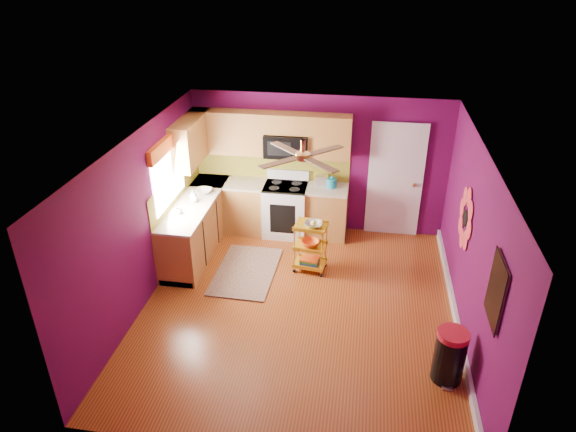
# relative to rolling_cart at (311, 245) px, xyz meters

# --- Properties ---
(ground) EXTENTS (5.00, 5.00, 0.00)m
(ground) POSITION_rel_rolling_cart_xyz_m (-0.04, -1.02, -0.47)
(ground) COLOR maroon
(ground) RESTS_ON ground
(room_envelope) EXTENTS (4.54, 5.04, 2.52)m
(room_envelope) POSITION_rel_rolling_cart_xyz_m (-0.02, -1.02, 1.17)
(room_envelope) COLOR #570943
(room_envelope) RESTS_ON ground
(lower_cabinets) EXTENTS (2.81, 2.31, 0.94)m
(lower_cabinets) POSITION_rel_rolling_cart_xyz_m (-1.39, 0.80, -0.03)
(lower_cabinets) COLOR #966029
(lower_cabinets) RESTS_ON ground
(electric_range) EXTENTS (0.76, 0.66, 1.13)m
(electric_range) POSITION_rel_rolling_cart_xyz_m (-0.59, 1.15, 0.02)
(electric_range) COLOR white
(electric_range) RESTS_ON ground
(upper_cabinetry) EXTENTS (2.80, 2.30, 1.26)m
(upper_cabinetry) POSITION_rel_rolling_cart_xyz_m (-1.29, 1.15, 1.33)
(upper_cabinetry) COLOR #966029
(upper_cabinetry) RESTS_ON ground
(left_window) EXTENTS (0.08, 1.35, 1.08)m
(left_window) POSITION_rel_rolling_cart_xyz_m (-2.26, 0.03, 1.27)
(left_window) COLOR white
(left_window) RESTS_ON ground
(panel_door) EXTENTS (0.95, 0.11, 2.15)m
(panel_door) POSITION_rel_rolling_cart_xyz_m (1.31, 1.45, 0.56)
(panel_door) COLOR white
(panel_door) RESTS_ON ground
(right_wall_art) EXTENTS (0.04, 2.74, 1.04)m
(right_wall_art) POSITION_rel_rolling_cart_xyz_m (2.18, -1.36, 0.98)
(right_wall_art) COLOR black
(right_wall_art) RESTS_ON ground
(ceiling_fan) EXTENTS (1.01, 1.01, 0.26)m
(ceiling_fan) POSITION_rel_rolling_cart_xyz_m (-0.04, -0.82, 1.82)
(ceiling_fan) COLOR #BF8C3F
(ceiling_fan) RESTS_ON ground
(shag_rug) EXTENTS (0.96, 1.53, 0.02)m
(shag_rug) POSITION_rel_rolling_cart_xyz_m (-1.02, -0.23, -0.45)
(shag_rug) COLOR black
(shag_rug) RESTS_ON ground
(rolling_cart) EXTENTS (0.55, 0.43, 0.91)m
(rolling_cart) POSITION_rel_rolling_cart_xyz_m (0.00, 0.00, 0.00)
(rolling_cart) COLOR gold
(rolling_cart) RESTS_ON ground
(trash_can) EXTENTS (0.42, 0.43, 0.71)m
(trash_can) POSITION_rel_rolling_cart_xyz_m (1.92, -2.11, -0.11)
(trash_can) COLOR black
(trash_can) RESTS_ON ground
(teal_kettle) EXTENTS (0.18, 0.18, 0.21)m
(teal_kettle) POSITION_rel_rolling_cart_xyz_m (0.21, 1.23, 0.56)
(teal_kettle) COLOR teal
(teal_kettle) RESTS_ON lower_cabinets
(toaster) EXTENTS (0.22, 0.15, 0.18)m
(toaster) POSITION_rel_rolling_cart_xyz_m (0.03, 1.29, 0.56)
(toaster) COLOR beige
(toaster) RESTS_ON lower_cabinets
(soap_bottle_a) EXTENTS (0.09, 0.09, 0.19)m
(soap_bottle_a) POSITION_rel_rolling_cart_xyz_m (-2.01, 0.32, 0.57)
(soap_bottle_a) COLOR #EA3F72
(soap_bottle_a) RESTS_ON lower_cabinets
(soap_bottle_b) EXTENTS (0.12, 0.12, 0.15)m
(soap_bottle_b) POSITION_rel_rolling_cart_xyz_m (-1.97, 0.28, 0.55)
(soap_bottle_b) COLOR white
(soap_bottle_b) RESTS_ON lower_cabinets
(counter_dish) EXTENTS (0.27, 0.27, 0.07)m
(counter_dish) POSITION_rel_rolling_cart_xyz_m (-1.93, 0.65, 0.51)
(counter_dish) COLOR white
(counter_dish) RESTS_ON lower_cabinets
(counter_cup) EXTENTS (0.12, 0.12, 0.09)m
(counter_cup) POSITION_rel_rolling_cart_xyz_m (-2.08, -0.15, 0.52)
(counter_cup) COLOR white
(counter_cup) RESTS_ON lower_cabinets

